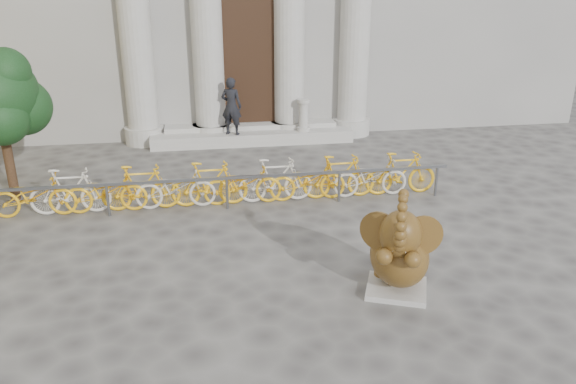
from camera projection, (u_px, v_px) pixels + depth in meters
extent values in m
plane|color=#474442|center=(318.00, 311.00, 8.40)|extent=(80.00, 80.00, 0.00)
cube|color=black|center=(249.00, 63.00, 16.71)|extent=(2.40, 0.16, 4.00)
cylinder|color=#A8A59E|center=(132.00, 3.00, 15.51)|extent=(0.90, 0.90, 8.00)
cylinder|color=#A8A59E|center=(205.00, 3.00, 15.81)|extent=(0.90, 0.90, 8.00)
cylinder|color=#A8A59E|center=(289.00, 2.00, 16.17)|extent=(0.90, 0.90, 8.00)
cylinder|color=#A8A59E|center=(356.00, 2.00, 16.48)|extent=(0.90, 0.90, 8.00)
cube|color=#A8A59E|center=(252.00, 136.00, 16.99)|extent=(6.00, 1.20, 0.36)
cube|color=#A8A59E|center=(396.00, 289.00, 8.92)|extent=(1.17, 1.12, 0.09)
ellipsoid|color=black|center=(398.00, 265.00, 8.99)|extent=(1.00, 0.98, 0.59)
ellipsoid|color=black|center=(399.00, 255.00, 8.73)|extent=(1.25, 1.37, 0.96)
cylinder|color=black|center=(383.00, 268.00, 9.21)|extent=(0.36, 0.36, 0.24)
cylinder|color=black|center=(414.00, 271.00, 9.10)|extent=(0.36, 0.36, 0.24)
cylinder|color=black|center=(385.00, 254.00, 8.37)|extent=(0.42, 0.60, 0.37)
cylinder|color=black|center=(413.00, 257.00, 8.28)|extent=(0.42, 0.60, 0.37)
ellipsoid|color=black|center=(400.00, 234.00, 8.24)|extent=(0.81, 0.79, 0.74)
cylinder|color=black|center=(379.00, 231.00, 8.42)|extent=(0.51, 0.44, 0.63)
cylinder|color=black|center=(422.00, 235.00, 8.29)|extent=(0.63, 0.10, 0.63)
cone|color=beige|center=(391.00, 248.00, 8.15)|extent=(0.09, 0.22, 0.10)
cone|color=beige|center=(407.00, 250.00, 8.10)|extent=(0.18, 0.21, 0.10)
cube|color=slate|center=(226.00, 178.00, 11.88)|extent=(9.88, 0.06, 0.06)
cylinder|color=slate|center=(108.00, 200.00, 11.63)|extent=(0.06, 0.06, 0.70)
cylinder|color=slate|center=(227.00, 193.00, 12.01)|extent=(0.06, 0.06, 0.70)
cylinder|color=slate|center=(339.00, 187.00, 12.39)|extent=(0.06, 0.06, 0.70)
cylinder|color=slate|center=(436.00, 181.00, 12.73)|extent=(0.06, 0.06, 0.70)
imported|color=yellow|center=(33.00, 194.00, 11.58)|extent=(1.70, 0.50, 1.00)
imported|color=beige|center=(70.00, 192.00, 11.69)|extent=(1.66, 0.47, 1.00)
imported|color=yellow|center=(106.00, 190.00, 11.80)|extent=(1.70, 0.50, 1.00)
imported|color=yellow|center=(141.00, 188.00, 11.91)|extent=(1.66, 0.47, 1.00)
imported|color=beige|center=(175.00, 186.00, 12.02)|extent=(1.70, 0.50, 1.00)
imported|color=yellow|center=(209.00, 184.00, 12.13)|extent=(1.66, 0.47, 1.00)
imported|color=yellow|center=(243.00, 182.00, 12.24)|extent=(1.70, 0.50, 1.00)
imported|color=beige|center=(275.00, 180.00, 12.35)|extent=(1.66, 0.47, 1.00)
imported|color=yellow|center=(308.00, 178.00, 12.46)|extent=(1.70, 0.50, 1.00)
imported|color=yellow|center=(339.00, 177.00, 12.57)|extent=(1.66, 0.47, 1.00)
imported|color=beige|center=(370.00, 175.00, 12.68)|extent=(1.70, 0.50, 1.00)
imported|color=yellow|center=(401.00, 173.00, 12.79)|extent=(1.66, 0.47, 1.00)
cylinder|color=#332114|center=(8.00, 156.00, 12.27)|extent=(0.20, 0.20, 2.05)
sphere|color=black|center=(22.00, 107.00, 12.17)|extent=(1.25, 1.25, 1.25)
sphere|color=black|center=(1.00, 118.00, 11.65)|extent=(1.14, 1.14, 1.14)
sphere|color=black|center=(5.00, 72.00, 11.55)|extent=(1.02, 1.02, 1.02)
imported|color=black|center=(231.00, 106.00, 16.21)|extent=(0.72, 0.61, 1.66)
cylinder|color=#A8A59E|center=(303.00, 129.00, 16.86)|extent=(0.39, 0.39, 0.12)
cylinder|color=#A8A59E|center=(303.00, 116.00, 16.72)|extent=(0.27, 0.27, 0.87)
cylinder|color=#A8A59E|center=(304.00, 101.00, 16.56)|extent=(0.39, 0.39, 0.10)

